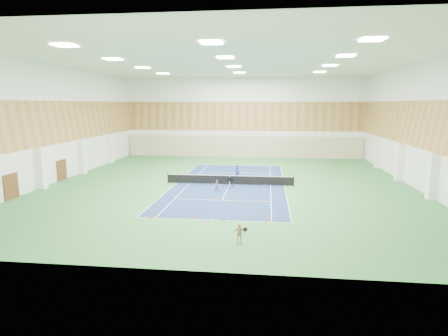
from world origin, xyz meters
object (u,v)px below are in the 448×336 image
object	(u,v)px
coach	(237,172)
child_apron	(239,233)
child_court	(217,185)
tennis_net	(230,179)
ball_cart	(230,183)

from	to	relation	value
coach	child_apron	size ratio (longest dim) A/B	1.33
child_apron	child_court	bearing A→B (deg)	91.99
tennis_net	ball_cart	xyz separation A→B (m)	(0.23, -1.48, -0.05)
ball_cart	coach	bearing A→B (deg)	72.46
tennis_net	coach	xyz separation A→B (m)	(0.51, 2.80, 0.23)
tennis_net	child_apron	bearing A→B (deg)	-82.23
tennis_net	ball_cart	world-z (taller)	tennis_net
tennis_net	coach	world-z (taller)	coach
coach	child_apron	world-z (taller)	coach
coach	child_court	xyz separation A→B (m)	(-1.36, -5.82, -0.26)
coach	ball_cart	size ratio (longest dim) A/B	1.58
coach	child_court	distance (m)	5.99
tennis_net	child_apron	size ratio (longest dim) A/B	10.88
child_court	ball_cart	world-z (taller)	child_court
coach	child_court	size ratio (longest dim) A/B	1.48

